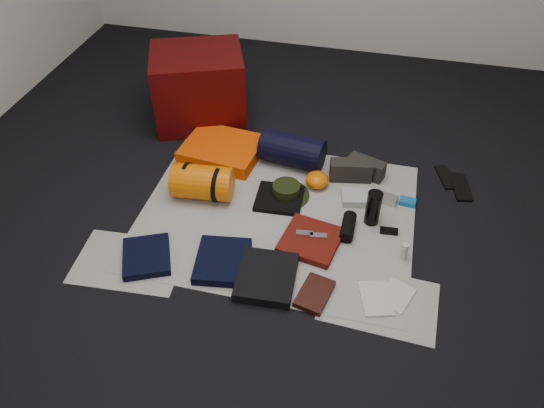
% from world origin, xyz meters
% --- Properties ---
extents(floor, '(4.50, 4.50, 0.02)m').
position_xyz_m(floor, '(0.00, 0.00, -0.01)').
color(floor, black).
rests_on(floor, ground).
extents(newspaper_mat, '(1.60, 1.30, 0.01)m').
position_xyz_m(newspaper_mat, '(0.00, 0.00, 0.00)').
color(newspaper_mat, '#BAB9AC').
rests_on(newspaper_mat, floor).
extents(newspaper_sheet_front_left, '(0.61, 0.44, 0.00)m').
position_xyz_m(newspaper_sheet_front_left, '(-0.70, -0.55, 0.00)').
color(newspaper_sheet_front_left, '#BAB9AC').
rests_on(newspaper_sheet_front_left, floor).
extents(newspaper_sheet_front_right, '(0.60, 0.43, 0.00)m').
position_xyz_m(newspaper_sheet_front_right, '(0.65, -0.50, 0.00)').
color(newspaper_sheet_front_right, '#BAB9AC').
rests_on(newspaper_sheet_front_right, floor).
extents(red_cabinet, '(0.77, 0.71, 0.52)m').
position_xyz_m(red_cabinet, '(-0.78, 0.89, 0.26)').
color(red_cabinet, '#440505').
rests_on(red_cabinet, floor).
extents(sleeping_pad, '(0.54, 0.46, 0.09)m').
position_xyz_m(sleeping_pad, '(-0.49, 0.49, 0.05)').
color(sleeping_pad, '#F64802').
rests_on(sleeping_pad, newspaper_mat).
extents(stuff_sack, '(0.38, 0.25, 0.21)m').
position_xyz_m(stuff_sack, '(-0.48, 0.06, 0.11)').
color(stuff_sack, '#DA5C03').
rests_on(stuff_sack, newspaper_mat).
extents(sack_strap_left, '(0.02, 0.22, 0.22)m').
position_xyz_m(sack_strap_left, '(-0.58, 0.06, 0.11)').
color(sack_strap_left, black).
rests_on(sack_strap_left, newspaper_mat).
extents(sack_strap_right, '(0.03, 0.22, 0.22)m').
position_xyz_m(sack_strap_right, '(-0.38, 0.06, 0.11)').
color(sack_strap_right, black).
rests_on(sack_strap_right, newspaper_mat).
extents(navy_duffel, '(0.44, 0.27, 0.22)m').
position_xyz_m(navy_duffel, '(-0.02, 0.50, 0.11)').
color(navy_duffel, black).
rests_on(navy_duffel, newspaper_mat).
extents(boonie_brim, '(0.35, 0.35, 0.01)m').
position_xyz_m(boonie_brim, '(0.02, 0.18, 0.01)').
color(boonie_brim, black).
rests_on(boonie_brim, newspaper_mat).
extents(boonie_crown, '(0.17, 0.17, 0.08)m').
position_xyz_m(boonie_crown, '(0.02, 0.18, 0.05)').
color(boonie_crown, black).
rests_on(boonie_crown, boonie_brim).
extents(hiking_boot_left, '(0.28, 0.15, 0.13)m').
position_xyz_m(hiking_boot_left, '(0.38, 0.44, 0.07)').
color(hiking_boot_left, '#28251F').
rests_on(hiking_boot_left, newspaper_mat).
extents(hiking_boot_right, '(0.25, 0.16, 0.12)m').
position_xyz_m(hiking_boot_right, '(0.47, 0.50, 0.07)').
color(hiking_boot_right, '#28251F').
rests_on(hiking_boot_right, newspaper_mat).
extents(flip_flop_left, '(0.15, 0.25, 0.01)m').
position_xyz_m(flip_flop_left, '(0.98, 0.59, 0.01)').
color(flip_flop_left, black).
rests_on(flip_flop_left, floor).
extents(flip_flop_right, '(0.14, 0.28, 0.01)m').
position_xyz_m(flip_flop_right, '(1.07, 0.51, 0.01)').
color(flip_flop_right, black).
rests_on(flip_flop_right, floor).
extents(trousers_navy_a, '(0.34, 0.36, 0.04)m').
position_xyz_m(trousers_navy_a, '(-0.61, -0.51, 0.03)').
color(trousers_navy_a, black).
rests_on(trousers_navy_a, newspaper_mat).
extents(trousers_navy_b, '(0.32, 0.36, 0.05)m').
position_xyz_m(trousers_navy_b, '(-0.20, -0.45, 0.03)').
color(trousers_navy_b, black).
rests_on(trousers_navy_b, newspaper_mat).
extents(trousers_charcoal, '(0.32, 0.36, 0.05)m').
position_xyz_m(trousers_charcoal, '(0.06, -0.50, 0.03)').
color(trousers_charcoal, black).
rests_on(trousers_charcoal, newspaper_mat).
extents(black_tshirt, '(0.30, 0.28, 0.03)m').
position_xyz_m(black_tshirt, '(-0.02, 0.13, 0.02)').
color(black_tshirt, black).
rests_on(black_tshirt, newspaper_mat).
extents(red_shirt, '(0.36, 0.36, 0.04)m').
position_xyz_m(red_shirt, '(0.24, -0.18, 0.03)').
color(red_shirt, '#591109').
rests_on(red_shirt, newspaper_mat).
extents(orange_stuff_sack, '(0.18, 0.18, 0.10)m').
position_xyz_m(orange_stuff_sack, '(0.18, 0.32, 0.05)').
color(orange_stuff_sack, '#DA5C03').
rests_on(orange_stuff_sack, newspaper_mat).
extents(first_aid_pouch, '(0.21, 0.17, 0.05)m').
position_xyz_m(first_aid_pouch, '(0.45, 0.24, 0.03)').
color(first_aid_pouch, '#9BA39B').
rests_on(first_aid_pouch, newspaper_mat).
extents(water_bottle, '(0.10, 0.10, 0.22)m').
position_xyz_m(water_bottle, '(0.55, 0.07, 0.11)').
color(water_bottle, black).
rests_on(water_bottle, newspaper_mat).
extents(speaker, '(0.08, 0.20, 0.08)m').
position_xyz_m(speaker, '(0.43, -0.04, 0.04)').
color(speaker, black).
rests_on(speaker, newspaper_mat).
extents(compact_camera, '(0.13, 0.09, 0.05)m').
position_xyz_m(compact_camera, '(0.63, 0.27, 0.03)').
color(compact_camera, '#B9B9BE').
rests_on(compact_camera, newspaper_mat).
extents(cyan_case, '(0.10, 0.07, 0.03)m').
position_xyz_m(cyan_case, '(0.75, 0.28, 0.02)').
color(cyan_case, '#10589D').
rests_on(cyan_case, newspaper_mat).
extents(toiletry_purple, '(0.04, 0.04, 0.09)m').
position_xyz_m(toiletry_purple, '(0.75, -0.16, 0.05)').
color(toiletry_purple, '#3C2474').
rests_on(toiletry_purple, newspaper_mat).
extents(toiletry_clear, '(0.05, 0.05, 0.11)m').
position_xyz_m(toiletry_clear, '(0.75, -0.18, 0.06)').
color(toiletry_clear, '#B5BAB4').
rests_on(toiletry_clear, newspaper_mat).
extents(paperback_book, '(0.19, 0.25, 0.03)m').
position_xyz_m(paperback_book, '(0.32, -0.54, 0.02)').
color(paperback_book, black).
rests_on(paperback_book, newspaper_mat).
extents(map_booklet, '(0.21, 0.25, 0.01)m').
position_xyz_m(map_booklet, '(0.63, -0.49, 0.01)').
color(map_booklet, '#B9BAB1').
rests_on(map_booklet, newspaper_mat).
extents(map_printout, '(0.21, 0.23, 0.01)m').
position_xyz_m(map_printout, '(0.73, -0.45, 0.01)').
color(map_printout, '#B9BAB1').
rests_on(map_printout, newspaper_mat).
extents(sunglasses, '(0.10, 0.05, 0.03)m').
position_xyz_m(sunglasses, '(0.66, 0.00, 0.02)').
color(sunglasses, black).
rests_on(sunglasses, newspaper_mat).
extents(key_cluster, '(0.07, 0.07, 0.01)m').
position_xyz_m(key_cluster, '(-0.59, -0.54, 0.01)').
color(key_cluster, '#B9B9BE').
rests_on(key_cluster, newspaper_mat).
extents(tape_roll, '(0.05, 0.05, 0.03)m').
position_xyz_m(tape_roll, '(0.00, 0.16, 0.05)').
color(tape_roll, white).
rests_on(tape_roll, black_tshirt).
extents(energy_bar_a, '(0.10, 0.05, 0.01)m').
position_xyz_m(energy_bar_a, '(0.20, -0.16, 0.05)').
color(energy_bar_a, '#B9B9BE').
rests_on(energy_bar_a, red_shirt).
extents(energy_bar_b, '(0.10, 0.05, 0.01)m').
position_xyz_m(energy_bar_b, '(0.28, -0.16, 0.05)').
color(energy_bar_b, '#B9B9BE').
rests_on(energy_bar_b, red_shirt).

